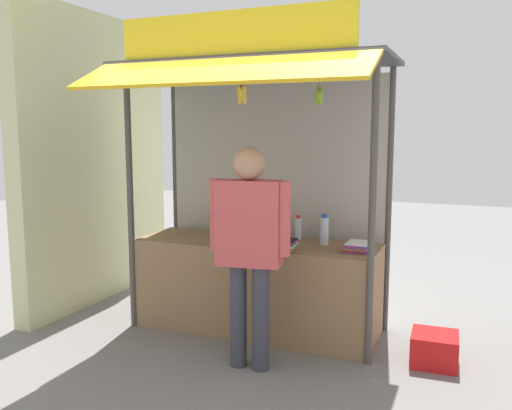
# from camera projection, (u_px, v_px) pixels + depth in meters

# --- Properties ---
(ground_plane) EXTENTS (20.00, 20.00, 0.00)m
(ground_plane) POSITION_uv_depth(u_px,v_px,m) (256.00, 329.00, 5.20)
(ground_plane) COLOR slate
(stall_counter) EXTENTS (2.29, 0.73, 0.86)m
(stall_counter) POSITION_uv_depth(u_px,v_px,m) (256.00, 286.00, 5.14)
(stall_counter) COLOR olive
(stall_counter) RESTS_ON ground
(stall_structure) EXTENTS (2.49, 1.57, 2.86)m
(stall_structure) POSITION_uv_depth(u_px,v_px,m) (261.00, 148.00, 5.07)
(stall_structure) COLOR #4C4742
(stall_structure) RESTS_ON ground
(water_bottle_back_left) EXTENTS (0.08, 0.08, 0.28)m
(water_bottle_back_left) POSITION_uv_depth(u_px,v_px,m) (324.00, 230.00, 4.95)
(water_bottle_back_left) COLOR silver
(water_bottle_back_left) RESTS_ON stall_counter
(water_bottle_far_left) EXTENTS (0.08, 0.08, 0.29)m
(water_bottle_far_left) POSITION_uv_depth(u_px,v_px,m) (245.00, 225.00, 5.18)
(water_bottle_far_left) COLOR silver
(water_bottle_far_left) RESTS_ON stall_counter
(water_bottle_mid_left) EXTENTS (0.06, 0.06, 0.23)m
(water_bottle_mid_left) POSITION_uv_depth(u_px,v_px,m) (298.00, 228.00, 5.20)
(water_bottle_mid_left) COLOR silver
(water_bottle_mid_left) RESTS_ON stall_counter
(magazine_stack_back_right) EXTENTS (0.24, 0.27, 0.09)m
(magazine_stack_back_right) POSITION_uv_depth(u_px,v_px,m) (283.00, 245.00, 4.72)
(magazine_stack_back_right) COLOR black
(magazine_stack_back_right) RESTS_ON stall_counter
(magazine_stack_front_left) EXTENTS (0.23, 0.29, 0.08)m
(magazine_stack_front_left) POSITION_uv_depth(u_px,v_px,m) (358.00, 247.00, 4.68)
(magazine_stack_front_left) COLOR blue
(magazine_stack_front_left) RESTS_ON stall_counter
(banana_bunch_leftmost) EXTENTS (0.11, 0.11, 0.27)m
(banana_bunch_leftmost) POSITION_uv_depth(u_px,v_px,m) (242.00, 95.00, 4.44)
(banana_bunch_leftmost) COLOR #332D23
(banana_bunch_rightmost) EXTENTS (0.08, 0.09, 0.28)m
(banana_bunch_rightmost) POSITION_uv_depth(u_px,v_px,m) (319.00, 97.00, 4.20)
(banana_bunch_rightmost) COLOR #332D23
(vendor_person) EXTENTS (0.67, 0.29, 1.78)m
(vendor_person) POSITION_uv_depth(u_px,v_px,m) (249.00, 238.00, 4.22)
(vendor_person) COLOR #383842
(vendor_person) RESTS_ON ground
(plastic_crate) EXTENTS (0.39, 0.39, 0.26)m
(plastic_crate) POSITION_uv_depth(u_px,v_px,m) (434.00, 349.00, 4.41)
(plastic_crate) COLOR red
(plastic_crate) RESTS_ON ground
(neighbour_wall) EXTENTS (0.20, 2.40, 3.16)m
(neighbour_wall) POSITION_uv_depth(u_px,v_px,m) (97.00, 160.00, 6.03)
(neighbour_wall) COLOR beige
(neighbour_wall) RESTS_ON ground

